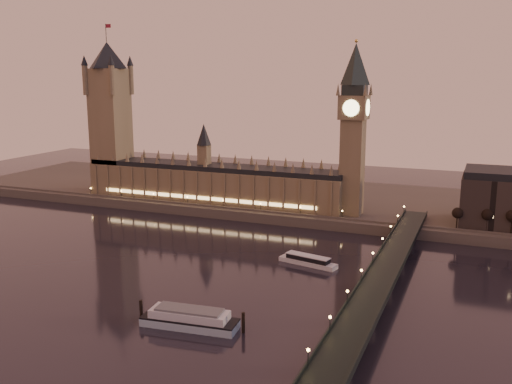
% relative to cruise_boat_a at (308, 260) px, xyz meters
% --- Properties ---
extents(ground, '(700.00, 700.00, 0.00)m').
position_rel_cruise_boat_a_xyz_m(ground, '(-52.62, -37.17, -2.07)').
color(ground, black).
rests_on(ground, ground).
extents(far_embankment, '(560.00, 130.00, 6.00)m').
position_rel_cruise_boat_a_xyz_m(far_embankment, '(-22.62, 127.83, 0.93)').
color(far_embankment, '#423D35').
rests_on(far_embankment, ground).
extents(palace_of_westminster, '(180.00, 26.62, 52.00)m').
position_rel_cruise_boat_a_xyz_m(palace_of_westminster, '(-92.74, 83.82, 19.63)').
color(palace_of_westminster, brown).
rests_on(palace_of_westminster, ground).
extents(victoria_tower, '(31.68, 31.68, 118.00)m').
position_rel_cruise_boat_a_xyz_m(victoria_tower, '(-172.62, 83.83, 63.71)').
color(victoria_tower, brown).
rests_on(victoria_tower, ground).
extents(big_ben, '(17.68, 17.68, 104.00)m').
position_rel_cruise_boat_a_xyz_m(big_ben, '(1.37, 83.82, 61.88)').
color(big_ben, brown).
rests_on(big_ben, ground).
extents(westminster_bridge, '(13.20, 260.00, 15.30)m').
position_rel_cruise_boat_a_xyz_m(westminster_bridge, '(38.99, -37.17, 3.44)').
color(westminster_bridge, black).
rests_on(westminster_bridge, ground).
extents(bare_tree_0, '(5.76, 5.76, 11.71)m').
position_rel_cruise_boat_a_xyz_m(bare_tree_0, '(62.35, 71.83, 12.66)').
color(bare_tree_0, black).
rests_on(bare_tree_0, ground).
extents(bare_tree_1, '(5.76, 5.76, 11.71)m').
position_rel_cruise_boat_a_xyz_m(bare_tree_1, '(77.30, 71.83, 12.66)').
color(bare_tree_1, black).
rests_on(bare_tree_1, ground).
extents(cruise_boat_a, '(30.11, 12.63, 4.71)m').
position_rel_cruise_boat_a_xyz_m(cruise_boat_a, '(0.00, 0.00, 0.00)').
color(cruise_boat_a, silver).
rests_on(cruise_boat_a, ground).
extents(moored_barge, '(41.17, 13.60, 7.58)m').
position_rel_cruise_boat_a_xyz_m(moored_barge, '(-19.48, -82.64, 1.13)').
color(moored_barge, '#97B2C1').
rests_on(moored_barge, ground).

